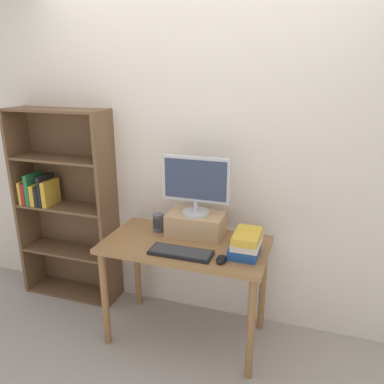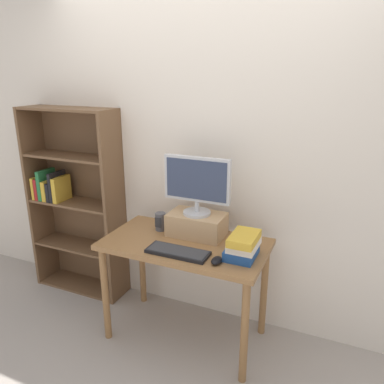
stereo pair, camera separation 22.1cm
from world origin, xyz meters
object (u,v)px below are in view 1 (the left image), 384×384
(keyboard, at_px, (181,252))
(book_stack, at_px, (246,244))
(bookshelf_unit, at_px, (64,204))
(computer_mouse, at_px, (221,259))
(desk_speaker, at_px, (158,223))
(riser_box, at_px, (196,224))
(computer_monitor, at_px, (196,183))
(desk, at_px, (186,256))

(keyboard, height_order, book_stack, book_stack)
(bookshelf_unit, relative_size, computer_mouse, 15.57)
(desk_speaker, bearing_deg, riser_box, 5.39)
(bookshelf_unit, bearing_deg, keyboard, -19.85)
(book_stack, bearing_deg, keyboard, -162.97)
(riser_box, bearing_deg, computer_monitor, -90.00)
(keyboard, xyz_separation_m, book_stack, (0.40, 0.12, 0.07))
(desk, xyz_separation_m, bookshelf_unit, (-1.17, 0.26, 0.17))
(computer_monitor, height_order, keyboard, computer_monitor)
(riser_box, distance_m, desk_speaker, 0.28)
(bookshelf_unit, bearing_deg, riser_box, -5.42)
(bookshelf_unit, height_order, computer_monitor, bookshelf_unit)
(bookshelf_unit, xyz_separation_m, computer_monitor, (1.20, -0.12, 0.33))
(keyboard, relative_size, book_stack, 1.59)
(bookshelf_unit, distance_m, keyboard, 1.28)
(book_stack, bearing_deg, desk, 172.65)
(desk, relative_size, computer_mouse, 10.89)
(book_stack, relative_size, desk_speaker, 1.95)
(computer_monitor, height_order, book_stack, computer_monitor)
(computer_mouse, bearing_deg, bookshelf_unit, 163.00)
(computer_mouse, height_order, desk_speaker, desk_speaker)
(book_stack, bearing_deg, computer_mouse, -131.85)
(computer_monitor, height_order, computer_mouse, computer_monitor)
(computer_monitor, xyz_separation_m, desk_speaker, (-0.28, -0.03, -0.32))
(riser_box, height_order, computer_mouse, riser_box)
(desk_speaker, bearing_deg, computer_monitor, 5.10)
(computer_monitor, bearing_deg, desk_speaker, -174.90)
(computer_monitor, xyz_separation_m, computer_mouse, (0.28, -0.34, -0.37))
(desk, distance_m, computer_mouse, 0.38)
(computer_mouse, height_order, book_stack, book_stack)
(desk, xyz_separation_m, desk_speaker, (-0.25, 0.12, 0.17))
(riser_box, bearing_deg, bookshelf_unit, 174.58)
(computer_monitor, distance_m, book_stack, 0.54)
(desk, distance_m, keyboard, 0.21)
(riser_box, xyz_separation_m, computer_mouse, (0.28, -0.34, -0.06))
(computer_mouse, bearing_deg, desk_speaker, 150.79)
(computer_monitor, bearing_deg, bookshelf_unit, 174.51)
(desk, relative_size, computer_monitor, 2.35)
(riser_box, xyz_separation_m, book_stack, (0.40, -0.20, -0.00))
(bookshelf_unit, bearing_deg, desk, -12.37)
(desk, height_order, computer_mouse, computer_mouse)
(keyboard, relative_size, computer_mouse, 3.96)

